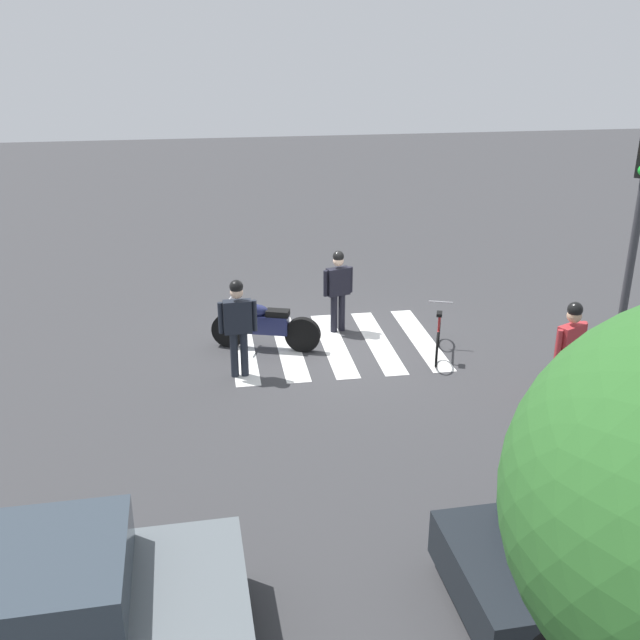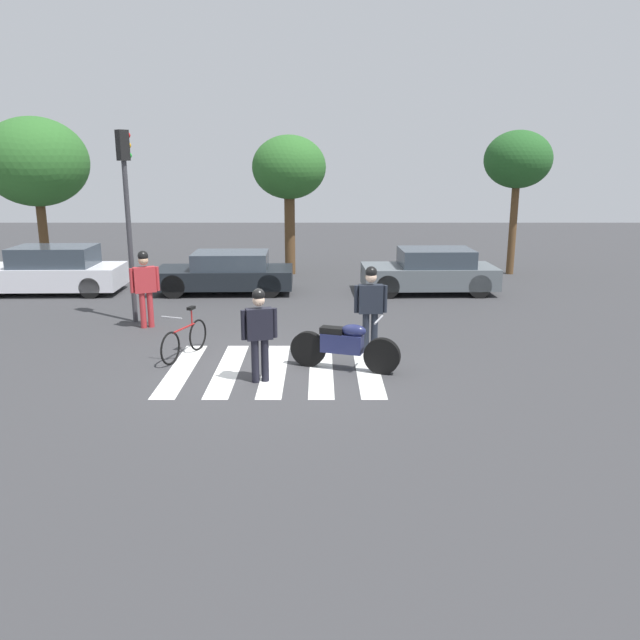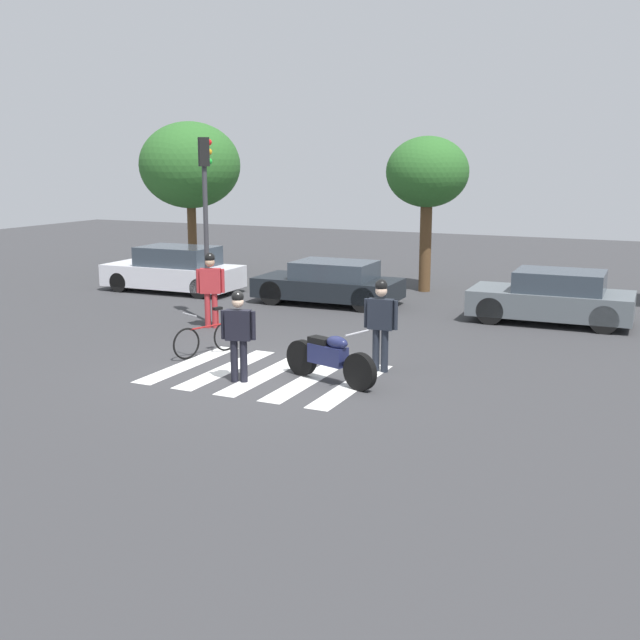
% 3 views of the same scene
% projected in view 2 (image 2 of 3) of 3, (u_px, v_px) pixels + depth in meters
% --- Properties ---
extents(ground_plane, '(60.00, 60.00, 0.00)m').
position_uv_depth(ground_plane, '(274.00, 370.00, 12.05)').
color(ground_plane, '#38383A').
extents(police_motorcycle, '(2.10, 0.91, 1.07)m').
position_uv_depth(police_motorcycle, '(343.00, 346.00, 11.93)').
color(police_motorcycle, black).
rests_on(police_motorcycle, ground_plane).
extents(leaning_bicycle, '(0.67, 1.62, 0.99)m').
position_uv_depth(leaning_bicycle, '(184.00, 339.00, 12.74)').
color(leaning_bicycle, black).
rests_on(leaning_bicycle, ground_plane).
extents(officer_on_foot, '(0.63, 0.33, 1.73)m').
position_uv_depth(officer_on_foot, '(259.00, 329.00, 11.15)').
color(officer_on_foot, black).
rests_on(officer_on_foot, ground_plane).
extents(officer_by_motorcycle, '(0.68, 0.24, 1.83)m').
position_uv_depth(officer_by_motorcycle, '(370.00, 303.00, 12.88)').
color(officer_by_motorcycle, '#1E232D').
rests_on(officer_by_motorcycle, ground_plane).
extents(pedestrian_bystander, '(0.63, 0.40, 1.87)m').
position_uv_depth(pedestrian_bystander, '(144.00, 283.00, 14.85)').
color(pedestrian_bystander, '#B22D33').
rests_on(pedestrian_bystander, ground_plane).
extents(crosswalk_stripes, '(4.05, 3.17, 0.01)m').
position_uv_depth(crosswalk_stripes, '(274.00, 369.00, 12.05)').
color(crosswalk_stripes, silver).
rests_on(crosswalk_stripes, ground_plane).
extents(car_white_van, '(4.39, 1.88, 1.43)m').
position_uv_depth(car_white_van, '(50.00, 271.00, 18.92)').
color(car_white_van, black).
rests_on(car_white_van, ground_plane).
extents(car_black_suv, '(4.17, 1.94, 1.24)m').
position_uv_depth(car_black_suv, '(225.00, 273.00, 19.04)').
color(car_black_suv, black).
rests_on(car_black_suv, ground_plane).
extents(car_grey_coupe, '(4.04, 1.92, 1.34)m').
position_uv_depth(car_grey_coupe, '(429.00, 272.00, 19.00)').
color(car_grey_coupe, black).
rests_on(car_grey_coupe, ground_plane).
extents(traffic_light_pole, '(0.34, 0.34, 4.62)m').
position_uv_depth(traffic_light_pole, '(126.00, 197.00, 14.92)').
color(traffic_light_pole, '#38383D').
rests_on(traffic_light_pole, ground_plane).
extents(street_tree_near, '(3.55, 3.55, 5.40)m').
position_uv_depth(street_tree_near, '(35.00, 162.00, 21.41)').
color(street_tree_near, brown).
rests_on(street_tree_near, ground_plane).
extents(street_tree_mid, '(2.54, 2.54, 4.79)m').
position_uv_depth(street_tree_mid, '(288.00, 169.00, 21.47)').
color(street_tree_mid, brown).
rests_on(street_tree_mid, ground_plane).
extents(street_tree_far, '(2.30, 2.30, 4.95)m').
position_uv_depth(street_tree_far, '(517.00, 161.00, 21.42)').
color(street_tree_far, brown).
rests_on(street_tree_far, ground_plane).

